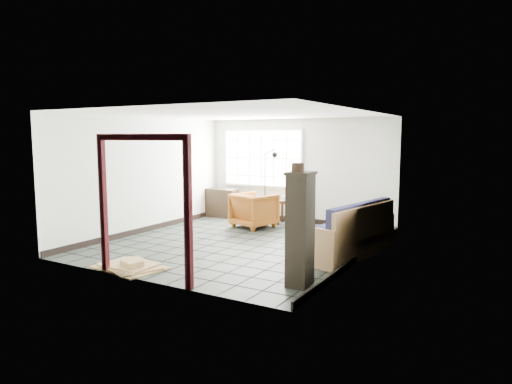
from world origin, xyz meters
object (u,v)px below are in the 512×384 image
Objects in this scene: armchair at (254,208)px; tall_shelf at (300,229)px; futon_sofa at (349,236)px; side_table at (289,204)px.

tall_shelf is (2.76, -3.39, 0.39)m from armchair.
tall_shelf reaches higher than futon_sofa.
tall_shelf is (-0.07, -1.99, 0.49)m from futon_sofa.
tall_shelf is at bearing -81.03° from futon_sofa.
futon_sofa reaches higher than armchair.
armchair is at bearing -124.43° from side_table.
futon_sofa is 2.05m from tall_shelf.
tall_shelf is (2.22, -4.18, 0.35)m from side_table.
side_table is at bearing -108.09° from armchair.
side_table is at bearing 113.93° from tall_shelf.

